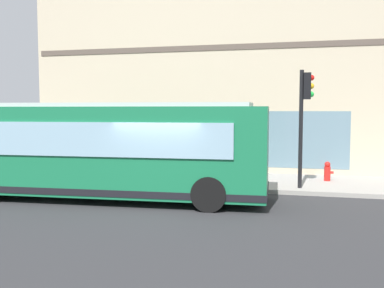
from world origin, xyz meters
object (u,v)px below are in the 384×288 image
Objects in this scene: fire_hydrant at (327,171)px; pedestrian_walking_along_curb at (193,156)px; newspaper_vending_box at (120,167)px; city_bus_nearside at (108,151)px; traffic_light_near_corner at (305,106)px; pedestrian_near_building_entrance at (145,154)px.

fire_hydrant is 0.43× the size of pedestrian_walking_along_curb.
fire_hydrant is 5.21m from pedestrian_walking_along_curb.
pedestrian_walking_along_curb is at bearing -98.91° from newspaper_vending_box.
city_bus_nearside is at bearing -162.72° from newspaper_vending_box.
traffic_light_near_corner reaches higher than city_bus_nearside.
pedestrian_near_building_entrance is (-0.97, 7.01, 0.58)m from fire_hydrant.
newspaper_vending_box is (-1.27, 7.97, 0.09)m from fire_hydrant.
city_bus_nearside is 13.74× the size of fire_hydrant.
fire_hydrant is 7.10m from pedestrian_near_building_entrance.
newspaper_vending_box reaches higher than fire_hydrant.
fire_hydrant is at bearing -70.17° from pedestrian_walking_along_curb.
pedestrian_near_building_entrance is at bearing 69.88° from pedestrian_walking_along_curb.
newspaper_vending_box is at bearing 99.05° from fire_hydrant.
newspaper_vending_box is at bearing 107.15° from pedestrian_near_building_entrance.
traffic_light_near_corner is at bearing 153.94° from fire_hydrant.
city_bus_nearside reaches higher than fire_hydrant.
city_bus_nearside is 2.50× the size of traffic_light_near_corner.
fire_hydrant is at bearing -80.95° from newspaper_vending_box.
fire_hydrant is at bearing -26.06° from traffic_light_near_corner.
fire_hydrant is at bearing -56.86° from city_bus_nearside.
pedestrian_walking_along_curb is (0.08, 3.97, -1.84)m from traffic_light_near_corner.
city_bus_nearside is at bearing 114.09° from traffic_light_near_corner.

